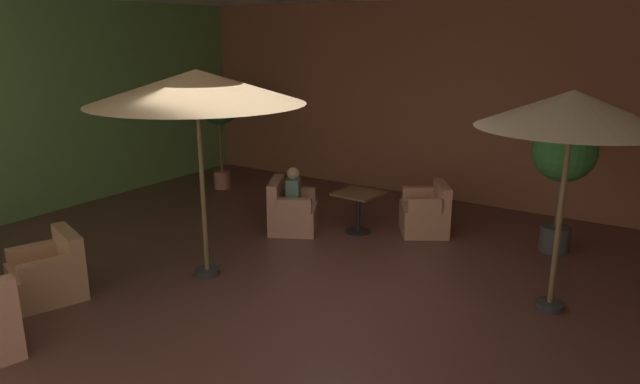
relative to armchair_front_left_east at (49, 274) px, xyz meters
The scene contains 12 objects.
ground_plane 3.01m from the armchair_front_left_east, 35.42° to the left, with size 11.35×9.99×0.02m, color #553129.
wall_back_brick 7.29m from the armchair_front_left_east, 69.94° to the left, with size 11.35×0.08×3.70m, color #975539.
wall_left_accent 3.95m from the armchair_front_left_east, 151.43° to the left, with size 0.08×9.99×3.70m, color #68984D.
armchair_front_left_east is the anchor object (origin of this frame).
cafe_table_front_right 4.53m from the armchair_front_left_east, 63.94° to the left, with size 0.72×0.72×0.66m.
armchair_front_right_north 3.70m from the armchair_front_left_east, 73.85° to the left, with size 1.03×1.06×0.84m.
armchair_front_right_east 5.47m from the armchair_front_left_east, 57.95° to the left, with size 1.01×1.04×0.81m.
patio_umbrella_tall_red 2.87m from the armchair_front_left_east, 52.83° to the left, with size 2.67×2.67×2.67m.
patio_umbrella_center_beige 6.27m from the armchair_front_left_east, 29.86° to the left, with size 2.02×2.02×2.52m.
potted_tree_left_corner 6.96m from the armchair_front_left_east, 45.64° to the left, with size 0.88×0.88×1.94m.
potted_tree_mid_left 5.37m from the armchair_front_left_east, 109.02° to the left, with size 0.88×0.88×2.21m.
patron_blue_shirt 3.75m from the armchair_front_left_east, 73.37° to the left, with size 0.34×0.39×0.64m.
Camera 1 is at (3.74, -5.27, 3.08)m, focal length 31.90 mm.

